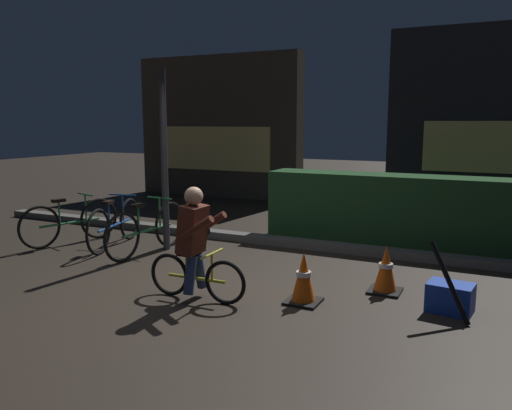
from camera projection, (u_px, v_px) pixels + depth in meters
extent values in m
plane|color=#2D261E|center=(219.00, 286.00, 6.07)|extent=(40.00, 40.00, 0.00)
cube|color=#56544F|center=(288.00, 242.00, 8.02)|extent=(12.00, 0.24, 0.12)
cube|color=#214723|center=(418.00, 211.00, 7.98)|extent=(4.80, 0.70, 1.10)
cube|color=#42382D|center=(219.00, 127.00, 13.13)|extent=(4.44, 0.50, 3.57)
cube|color=#F2D172|center=(214.00, 148.00, 12.98)|extent=(3.11, 0.04, 1.10)
cylinder|color=#2D2D33|center=(164.00, 161.00, 7.60)|extent=(0.10, 0.10, 2.68)
torus|color=black|center=(99.00, 218.00, 8.51)|extent=(0.24, 0.66, 0.67)
torus|color=black|center=(39.00, 227.00, 7.78)|extent=(0.24, 0.66, 0.67)
cylinder|color=#236B38|center=(70.00, 223.00, 8.14)|extent=(0.33, 0.97, 0.04)
cylinder|color=#236B38|center=(59.00, 212.00, 7.99)|extent=(0.03, 0.03, 0.38)
cube|color=black|center=(58.00, 201.00, 7.96)|extent=(0.15, 0.22, 0.05)
cylinder|color=#236B38|center=(86.00, 207.00, 8.31)|extent=(0.03, 0.03, 0.42)
cylinder|color=#236B38|center=(85.00, 195.00, 8.28)|extent=(0.45, 0.16, 0.02)
torus|color=black|center=(130.00, 219.00, 8.43)|extent=(0.20, 0.68, 0.68)
torus|color=black|center=(98.00, 232.00, 7.44)|extent=(0.20, 0.68, 0.68)
cylinder|color=#19479E|center=(115.00, 225.00, 7.93)|extent=(0.27, 1.00, 0.04)
cylinder|color=#19479E|center=(109.00, 215.00, 7.73)|extent=(0.03, 0.03, 0.38)
cube|color=black|center=(108.00, 202.00, 7.70)|extent=(0.14, 0.22, 0.05)
cylinder|color=#19479E|center=(123.00, 208.00, 8.17)|extent=(0.03, 0.03, 0.43)
cylinder|color=#19479E|center=(122.00, 195.00, 8.13)|extent=(0.45, 0.13, 0.02)
torus|color=black|center=(170.00, 224.00, 7.96)|extent=(0.08, 0.70, 0.70)
torus|color=black|center=(122.00, 237.00, 7.05)|extent=(0.08, 0.70, 0.70)
cylinder|color=#236B38|center=(148.00, 230.00, 7.50)|extent=(0.10, 1.05, 0.04)
cylinder|color=#236B38|center=(138.00, 219.00, 7.31)|extent=(0.03, 0.03, 0.39)
cube|color=black|center=(138.00, 206.00, 7.28)|extent=(0.11, 0.21, 0.05)
cylinder|color=#236B38|center=(160.00, 212.00, 7.72)|extent=(0.03, 0.03, 0.44)
cylinder|color=#236B38|center=(159.00, 198.00, 7.68)|extent=(0.46, 0.05, 0.02)
cube|color=black|center=(303.00, 301.00, 5.51)|extent=(0.36, 0.36, 0.03)
cone|color=#EA560F|center=(304.00, 276.00, 5.47)|extent=(0.26, 0.26, 0.53)
cylinder|color=white|center=(304.00, 274.00, 5.46)|extent=(0.16, 0.16, 0.05)
cube|color=black|center=(385.00, 291.00, 5.85)|extent=(0.36, 0.36, 0.03)
cone|color=#EA560F|center=(386.00, 268.00, 5.81)|extent=(0.26, 0.26, 0.52)
cylinder|color=white|center=(386.00, 265.00, 5.80)|extent=(0.16, 0.16, 0.05)
cube|color=#193DB7|center=(450.00, 298.00, 5.23)|extent=(0.48, 0.37, 0.30)
torus|color=black|center=(225.00, 283.00, 5.42)|extent=(0.48, 0.05, 0.48)
torus|color=black|center=(169.00, 274.00, 5.71)|extent=(0.48, 0.05, 0.48)
cylinder|color=gold|center=(197.00, 278.00, 5.57)|extent=(0.70, 0.05, 0.04)
cylinder|color=gold|center=(187.00, 265.00, 5.60)|extent=(0.03, 0.03, 0.26)
cube|color=black|center=(186.00, 254.00, 5.57)|extent=(0.20, 0.10, 0.05)
cylinder|color=gold|center=(212.00, 267.00, 5.46)|extent=(0.03, 0.03, 0.30)
cylinder|color=gold|center=(212.00, 254.00, 5.44)|extent=(0.03, 0.46, 0.02)
cylinder|color=navy|center=(200.00, 270.00, 5.65)|extent=(0.11, 0.21, 0.42)
cylinder|color=navy|center=(190.00, 275.00, 5.47)|extent=(0.11, 0.21, 0.42)
cube|color=#512319|center=(192.00, 229.00, 5.49)|extent=(0.27, 0.32, 0.54)
sphere|color=tan|center=(193.00, 196.00, 5.43)|extent=(0.20, 0.20, 0.20)
cylinder|color=#512319|center=(210.00, 223.00, 5.55)|extent=(0.40, 0.09, 0.29)
cylinder|color=#512319|center=(197.00, 228.00, 5.30)|extent=(0.40, 0.09, 0.29)
ellipsoid|color=black|center=(197.00, 230.00, 5.71)|extent=(0.32, 0.17, 0.24)
cylinder|color=black|center=(450.00, 283.00, 4.97)|extent=(0.45, 0.22, 0.76)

